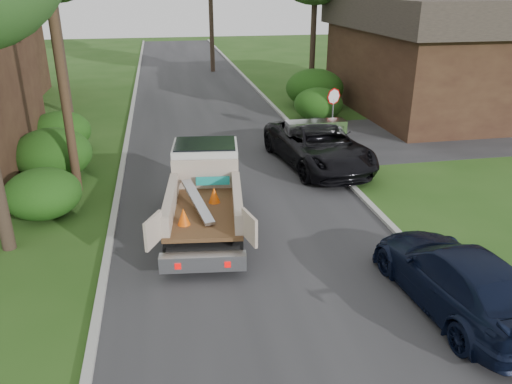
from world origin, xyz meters
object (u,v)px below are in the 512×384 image
at_px(utility_pole, 56,38).
at_px(house_right, 439,54).
at_px(flatbed_truck, 205,184).
at_px(navy_suv, 458,278).
at_px(stop_sign, 333,104).
at_px(black_pickup, 318,145).

relative_size(utility_pole, house_right, 0.77).
height_order(flatbed_truck, navy_suv, flatbed_truck).
distance_m(utility_pole, house_right, 20.66).
bearing_deg(stop_sign, flatbed_truck, -132.20).
bearing_deg(navy_suv, stop_sign, -100.01).
height_order(flatbed_truck, black_pickup, flatbed_truck).
distance_m(stop_sign, black_pickup, 3.54).
bearing_deg(navy_suv, utility_pole, -46.90).
height_order(stop_sign, navy_suv, stop_sign).
bearing_deg(house_right, stop_sign, -147.34).
bearing_deg(black_pickup, house_right, 33.24).
xyz_separation_m(flatbed_truck, navy_suv, (5.06, -5.60, -0.43)).
height_order(stop_sign, black_pickup, stop_sign).
xyz_separation_m(utility_pole, navy_suv, (9.28, -8.71, -4.44)).
bearing_deg(utility_pole, stop_sign, 20.62).
bearing_deg(utility_pole, navy_suv, -43.17).
bearing_deg(utility_pole, flatbed_truck, -36.36).
xyz_separation_m(flatbed_truck, black_pickup, (4.86, 4.11, -0.32)).
xyz_separation_m(house_right, black_pickup, (-9.40, -8.02, -2.32)).
relative_size(black_pickup, navy_suv, 1.21).
bearing_deg(black_pickup, flatbed_truck, -147.01).
bearing_deg(house_right, black_pickup, -139.54).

